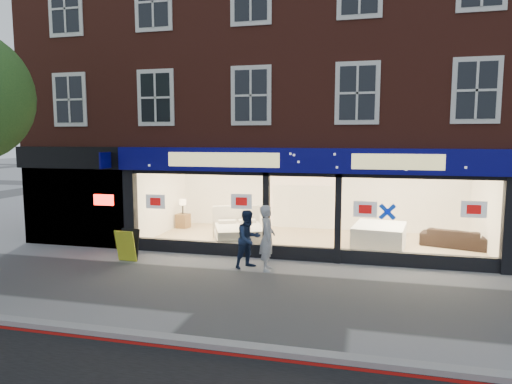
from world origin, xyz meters
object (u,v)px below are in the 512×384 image
at_px(pedestrian_grey, 267,238).
at_px(a_board, 128,245).
at_px(pedestrian_blue, 249,239).
at_px(sofa, 454,238).
at_px(display_bed, 239,233).
at_px(mattress_stack, 379,237).

bearing_deg(pedestrian_grey, a_board, 81.63).
distance_m(a_board, pedestrian_blue, 3.62).
relative_size(sofa, pedestrian_blue, 1.25).
bearing_deg(pedestrian_grey, sofa, -65.14).
bearing_deg(display_bed, sofa, -13.55).
xyz_separation_m(display_bed, mattress_stack, (4.56, 0.23, 0.06)).
bearing_deg(mattress_stack, pedestrian_grey, -136.44).
bearing_deg(sofa, a_board, 38.26).
distance_m(mattress_stack, pedestrian_grey, 4.16).
bearing_deg(display_bed, pedestrian_grey, -81.31).
height_order(mattress_stack, pedestrian_grey, pedestrian_grey).
xyz_separation_m(sofa, pedestrian_grey, (-5.35, -3.65, 0.50)).
relative_size(a_board, pedestrian_grey, 0.53).
bearing_deg(a_board, sofa, 25.06).
distance_m(sofa, pedestrian_grey, 6.50).
xyz_separation_m(mattress_stack, pedestrian_blue, (-3.56, -2.74, 0.33)).
relative_size(display_bed, a_board, 2.59).
height_order(sofa, a_board, a_board).
xyz_separation_m(a_board, pedestrian_grey, (4.16, 0.08, 0.42)).
distance_m(display_bed, a_board, 3.75).
bearing_deg(pedestrian_blue, display_bed, 59.97).
relative_size(mattress_stack, pedestrian_blue, 1.30).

